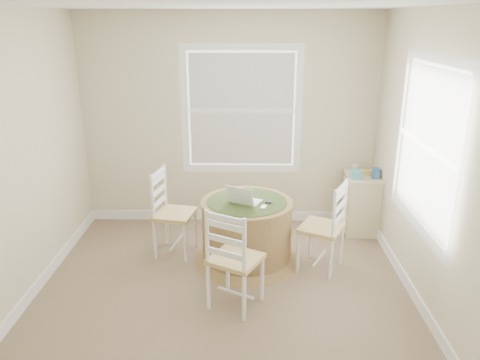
{
  "coord_description": "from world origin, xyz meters",
  "views": [
    {
      "loc": [
        0.23,
        -3.83,
        2.49
      ],
      "look_at": [
        0.16,
        0.45,
        1.02
      ],
      "focal_mm": 35.0,
      "sensor_mm": 36.0,
      "label": 1
    }
  ],
  "objects_px": {
    "chair_left": "(175,214)",
    "chair_right": "(321,227)",
    "corner_chest": "(361,203)",
    "laptop": "(244,200)",
    "round_table": "(247,228)",
    "chair_near": "(235,258)"
  },
  "relations": [
    {
      "from": "chair_left",
      "to": "chair_right",
      "type": "bearing_deg",
      "value": -90.5
    },
    {
      "from": "corner_chest",
      "to": "chair_left",
      "type": "bearing_deg",
      "value": -162.28
    },
    {
      "from": "chair_left",
      "to": "corner_chest",
      "type": "height_order",
      "value": "chair_left"
    },
    {
      "from": "chair_left",
      "to": "laptop",
      "type": "relative_size",
      "value": 2.45
    },
    {
      "from": "round_table",
      "to": "chair_left",
      "type": "bearing_deg",
      "value": -173.76
    },
    {
      "from": "laptop",
      "to": "corner_chest",
      "type": "height_order",
      "value": "laptop"
    },
    {
      "from": "laptop",
      "to": "corner_chest",
      "type": "relative_size",
      "value": 0.54
    },
    {
      "from": "laptop",
      "to": "round_table",
      "type": "bearing_deg",
      "value": -106.76
    },
    {
      "from": "chair_near",
      "to": "laptop",
      "type": "xyz_separation_m",
      "value": [
        0.07,
        0.81,
        0.24
      ]
    },
    {
      "from": "round_table",
      "to": "chair_left",
      "type": "relative_size",
      "value": 1.21
    },
    {
      "from": "round_table",
      "to": "laptop",
      "type": "xyz_separation_m",
      "value": [
        -0.03,
        -0.03,
        0.34
      ]
    },
    {
      "from": "round_table",
      "to": "chair_near",
      "type": "distance_m",
      "value": 0.85
    },
    {
      "from": "round_table",
      "to": "chair_right",
      "type": "height_order",
      "value": "chair_right"
    },
    {
      "from": "chair_left",
      "to": "corner_chest",
      "type": "xyz_separation_m",
      "value": [
        2.18,
        0.64,
        -0.12
      ]
    },
    {
      "from": "chair_left",
      "to": "laptop",
      "type": "distance_m",
      "value": 0.82
    },
    {
      "from": "chair_near",
      "to": "laptop",
      "type": "relative_size",
      "value": 2.45
    },
    {
      "from": "chair_right",
      "to": "laptop",
      "type": "bearing_deg",
      "value": -72.74
    },
    {
      "from": "chair_left",
      "to": "laptop",
      "type": "bearing_deg",
      "value": -92.82
    },
    {
      "from": "round_table",
      "to": "laptop",
      "type": "height_order",
      "value": "laptop"
    },
    {
      "from": "chair_left",
      "to": "chair_near",
      "type": "xyz_separation_m",
      "value": [
        0.69,
        -1.0,
        0.0
      ]
    },
    {
      "from": "round_table",
      "to": "corner_chest",
      "type": "height_order",
      "value": "corner_chest"
    },
    {
      "from": "round_table",
      "to": "laptop",
      "type": "relative_size",
      "value": 2.96
    }
  ]
}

